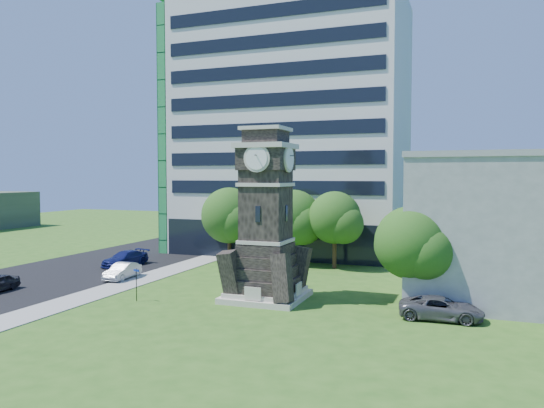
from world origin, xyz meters
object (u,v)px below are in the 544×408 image
at_px(park_bench, 238,292).
at_px(clock_tower, 266,226).
at_px(street_sign, 136,281).
at_px(car_street_mid, 122,271).
at_px(car_east_lot, 441,308).
at_px(car_street_north, 125,259).

bearing_deg(park_bench, clock_tower, 20.21).
bearing_deg(park_bench, street_sign, -152.97).
bearing_deg(street_sign, park_bench, 44.18).
distance_m(car_street_mid, car_east_lot, 26.41).
distance_m(clock_tower, car_east_lot, 12.91).
height_order(clock_tower, car_street_mid, clock_tower).
xyz_separation_m(car_street_mid, park_bench, (12.26, -3.12, -0.20)).
xyz_separation_m(clock_tower, car_street_mid, (-14.15, 2.45, -4.59)).
xyz_separation_m(clock_tower, car_east_lot, (12.01, -1.20, -4.58)).
distance_m(car_street_north, car_east_lot, 31.36).
bearing_deg(car_street_mid, clock_tower, -15.71).
bearing_deg(street_sign, car_street_north, 147.19).
bearing_deg(street_sign, clock_tower, 42.68).
relative_size(car_east_lot, street_sign, 2.17).
distance_m(clock_tower, street_sign, 9.89).
relative_size(car_street_mid, park_bench, 2.33).
distance_m(car_east_lot, street_sign, 20.48).
xyz_separation_m(clock_tower, car_street_north, (-17.97, 8.00, -4.55)).
bearing_deg(car_street_mid, street_sign, -52.82).
height_order(car_street_mid, car_street_north, car_street_north).
bearing_deg(clock_tower, car_street_mid, 170.17).
bearing_deg(car_east_lot, street_sign, 95.33).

